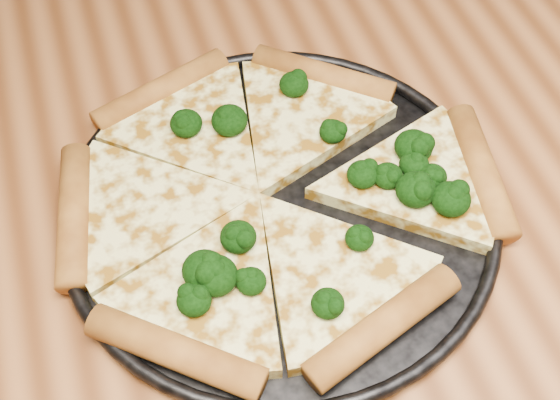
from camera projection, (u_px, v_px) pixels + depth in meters
name	position (u px, v px, depth m)	size (l,w,h in m)	color
dining_table	(380.00, 315.00, 0.63)	(1.20, 0.90, 0.75)	#98592F
pizza_pan	(280.00, 206.00, 0.57)	(0.34, 0.34, 0.02)	black
pizza	(267.00, 194.00, 0.57)	(0.35, 0.33, 0.02)	#F6EF97
broccoli_florets	(313.00, 196.00, 0.56)	(0.23, 0.23, 0.02)	black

